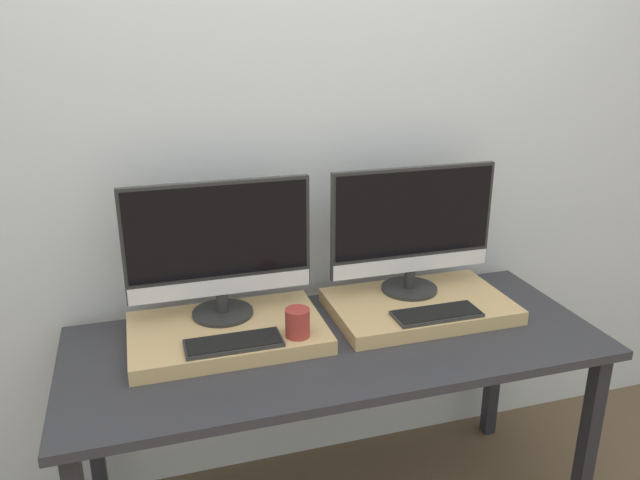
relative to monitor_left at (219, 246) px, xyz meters
The scene contains 9 objects.
wall_back 0.49m from the monitor_left, 34.35° to the left, with size 8.00×0.04×2.60m.
workbench 0.54m from the monitor_left, 28.58° to the right, with size 1.76×0.71×0.75m.
wooden_riser_left 0.29m from the monitor_left, 90.00° to the right, with size 0.63×0.40×0.05m.
monitor_left is the anchor object (origin of this frame).
keyboard_left 0.33m from the monitor_left, 90.00° to the right, with size 0.30×0.12×0.01m.
mug 0.36m from the monitor_left, 47.03° to the right, with size 0.08×0.08×0.09m.
wooden_riser_right 0.75m from the monitor_left, ahead, with size 0.63×0.40×0.05m.
monitor_right 0.69m from the monitor_left, ahead, with size 0.61×0.21×0.47m.
keyboard_right 0.77m from the monitor_left, 17.60° to the right, with size 0.30×0.12×0.01m.
Camera 1 is at (-0.59, -1.38, 1.75)m, focal length 35.00 mm.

